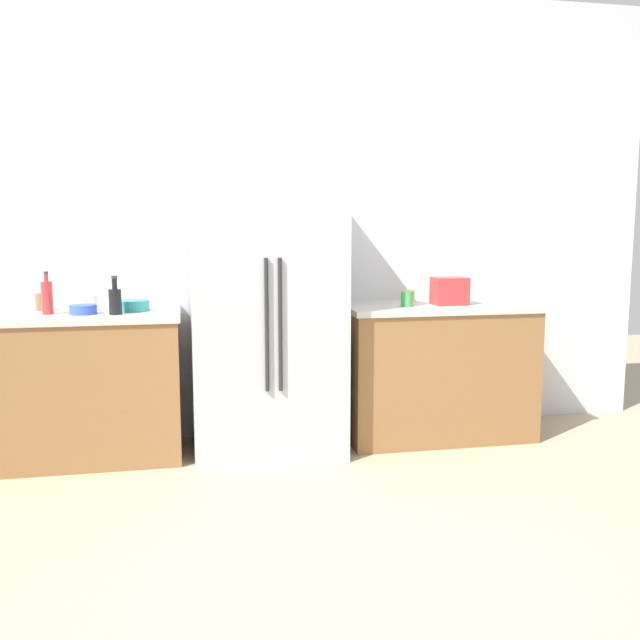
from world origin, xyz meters
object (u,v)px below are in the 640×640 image
at_px(cup_a, 92,302).
at_px(bowl_a, 83,309).
at_px(bottle_b, 47,297).
at_px(bowl_b, 134,306).
at_px(cup_c, 409,296).
at_px(toaster, 450,291).
at_px(cup_b, 43,302).
at_px(bottle_a, 115,300).
at_px(refrigerator, 266,317).
at_px(cup_d, 407,299).

bearing_deg(cup_a, bowl_a, -97.57).
bearing_deg(bottle_b, bowl_b, 7.62).
relative_size(bottle_b, cup_c, 3.16).
distance_m(toaster, cup_b, 2.63).
xyz_separation_m(bottle_b, cup_a, (0.24, 0.17, -0.06)).
xyz_separation_m(bottle_a, bowl_a, (-0.19, 0.05, -0.06)).
bearing_deg(bottle_b, toaster, -0.17).
bearing_deg(bottle_b, cup_c, 4.84).
height_order(refrigerator, bowl_a, refrigerator).
relative_size(toaster, cup_b, 2.08).
bearing_deg(bottle_b, cup_a, 35.78).
height_order(bottle_a, bowl_b, bottle_a).
relative_size(bottle_b, bowl_b, 1.33).
relative_size(toaster, bottle_b, 0.88).
bearing_deg(bowl_b, bottle_a, -121.32).
bearing_deg(bottle_a, bottle_b, 167.15).
distance_m(cup_d, bowl_a, 2.04).
relative_size(bowl_a, bowl_b, 0.83).
distance_m(toaster, cup_d, 0.32).
bearing_deg(cup_c, bottle_a, -171.51).
bearing_deg(cup_a, bottle_a, -57.79).
relative_size(cup_a, bowl_a, 0.60).
height_order(bottle_b, cup_b, bottle_b).
distance_m(cup_c, cup_d, 0.28).
height_order(cup_a, bowl_b, cup_a).
bearing_deg(refrigerator, bowl_a, -178.88).
bearing_deg(cup_d, refrigerator, 177.45).
height_order(toaster, bowl_b, toaster).
height_order(toaster, bowl_a, toaster).
bearing_deg(toaster, cup_c, 135.86).
bearing_deg(bowl_a, bottle_b, 169.37).
bearing_deg(refrigerator, cup_d, -2.55).
xyz_separation_m(refrigerator, toaster, (1.24, 0.01, 0.14)).
bearing_deg(bowl_b, toaster, -2.06).
height_order(refrigerator, cup_c, refrigerator).
bearing_deg(cup_d, bowl_a, 179.45).
relative_size(bottle_b, cup_d, 2.58).
distance_m(refrigerator, toaster, 1.25).
distance_m(bottle_b, cup_b, 0.21).
height_order(toaster, cup_d, toaster).
bearing_deg(bowl_b, bowl_a, -159.91).
bearing_deg(refrigerator, toaster, 0.45).
height_order(cup_b, bowl_b, cup_b).
distance_m(bottle_b, bowl_b, 0.51).
xyz_separation_m(refrigerator, bowl_b, (-0.82, 0.08, 0.08)).
height_order(refrigerator, toaster, refrigerator).
distance_m(refrigerator, bowl_b, 0.83).
bearing_deg(bowl_a, cup_a, 82.43).
relative_size(bottle_a, cup_a, 2.43).
height_order(cup_b, bowl_a, cup_b).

